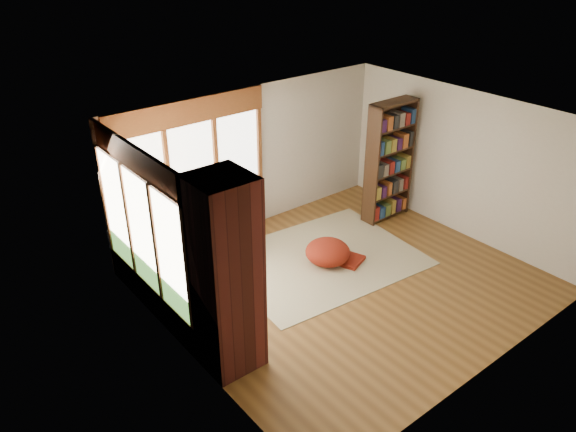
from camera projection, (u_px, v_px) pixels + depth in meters
floor at (346, 282)px, 8.84m from camera, size 5.50×5.50×0.00m
ceiling at (355, 124)px, 7.63m from camera, size 5.50×5.50×0.00m
wall_back at (252, 159)px, 9.96m from camera, size 5.50×0.04×2.60m
wall_front at (501, 285)px, 6.51m from camera, size 5.50×0.04×2.60m
wall_left at (185, 274)px, 6.72m from camera, size 0.04×5.00×2.60m
wall_right at (464, 164)px, 9.75m from camera, size 0.04×5.00×2.60m
windows_back at (193, 174)px, 9.26m from camera, size 2.82×0.10×1.90m
windows_left at (142, 231)px, 7.54m from camera, size 0.10×2.62×1.90m
roller_blind at (115, 183)px, 7.94m from camera, size 0.03×0.72×0.90m
brick_chimney at (225, 276)px, 6.67m from camera, size 0.70×0.70×2.60m
sectional_sofa at (181, 262)px, 8.79m from camera, size 2.20×2.20×0.80m
area_rug at (321, 259)px, 9.44m from camera, size 3.35×2.68×0.01m
bookshelf at (389, 161)px, 10.29m from camera, size 0.97×0.32×2.27m
pouf at (328, 251)px, 9.26m from camera, size 0.76×0.76×0.40m
dog_tan at (186, 231)px, 8.67m from camera, size 1.03×0.80×0.51m
dog_brindle at (198, 256)px, 8.12m from camera, size 0.56×0.82×0.42m
throw_pillows at (176, 231)px, 8.69m from camera, size 1.98×1.68×0.45m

